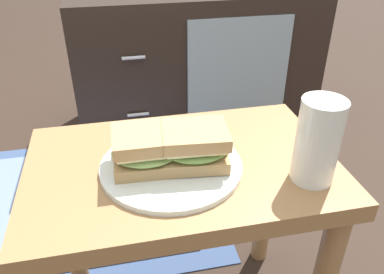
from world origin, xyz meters
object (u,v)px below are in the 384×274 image
(tv_cabinet, at_px, (195,61))
(plate, at_px, (171,166))
(sandwich_back, at_px, (195,146))
(sandwich_front, at_px, (146,149))
(beer_glass, at_px, (317,142))

(tv_cabinet, distance_m, plate, 1.01)
(tv_cabinet, height_order, sandwich_back, tv_cabinet)
(plate, bearing_deg, tv_cabinet, 75.19)
(tv_cabinet, xyz_separation_m, sandwich_back, (-0.21, -0.97, 0.21))
(tv_cabinet, height_order, sandwich_front, tv_cabinet)
(sandwich_front, relative_size, beer_glass, 0.85)
(plate, bearing_deg, sandwich_front, 174.09)
(plate, relative_size, sandwich_front, 2.02)
(beer_glass, bearing_deg, plate, 161.25)
(sandwich_front, height_order, sandwich_back, sandwich_back)
(sandwich_back, bearing_deg, plate, 174.09)
(tv_cabinet, bearing_deg, sandwich_front, -107.18)
(sandwich_front, bearing_deg, beer_glass, -16.86)
(sandwich_back, bearing_deg, tv_cabinet, 77.59)
(tv_cabinet, bearing_deg, sandwich_back, -102.41)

